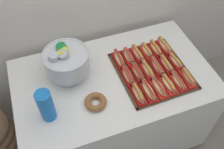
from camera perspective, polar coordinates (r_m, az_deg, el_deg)
ground_plane at (r=2.46m, az=0.33°, el=-12.32°), size 10.00×10.00×0.00m
buffet_table at (r=2.10m, az=0.39°, el=-7.08°), size 1.40×0.83×0.80m
serving_tray at (r=1.84m, az=8.94°, el=0.78°), size 0.49×0.53×0.01m
hot_dog_0 at (r=1.67m, az=5.89°, el=-4.30°), size 0.06×0.17×0.06m
hot_dog_1 at (r=1.69m, az=8.18°, el=-3.58°), size 0.07×0.18×0.06m
hot_dog_2 at (r=1.72m, az=10.42°, el=-2.80°), size 0.07×0.18×0.06m
hot_dog_3 at (r=1.75m, az=12.57°, el=-2.11°), size 0.08×0.17×0.06m
hot_dog_4 at (r=1.78m, az=14.64°, el=-1.41°), size 0.07×0.17×0.06m
hot_dog_5 at (r=1.81m, az=16.67°, el=-0.66°), size 0.06×0.16×0.06m
hot_dog_6 at (r=1.76m, az=3.63°, el=-0.27°), size 0.07×0.17×0.06m
hot_dog_7 at (r=1.78m, az=5.84°, el=0.41°), size 0.06×0.17×0.06m
hot_dog_8 at (r=1.81m, az=8.00°, el=1.05°), size 0.06×0.18×0.06m
hot_dog_9 at (r=1.83m, az=10.11°, el=1.76°), size 0.06×0.18×0.06m
hot_dog_10 at (r=1.87m, az=12.12°, el=2.29°), size 0.06×0.18×0.06m
hot_dog_11 at (r=1.90m, az=14.08°, el=2.88°), size 0.07×0.17×0.06m
hot_dog_12 at (r=1.85m, az=1.61°, el=3.47°), size 0.06×0.18×0.06m
hot_dog_13 at (r=1.88m, az=3.74°, el=4.06°), size 0.07×0.17×0.06m
hot_dog_14 at (r=1.90m, az=5.82°, el=4.63°), size 0.07×0.17×0.06m
hot_dog_15 at (r=1.93m, az=7.85°, el=5.21°), size 0.07×0.16×0.06m
hot_dog_16 at (r=1.96m, az=9.81°, el=5.68°), size 0.07×0.17×0.06m
hot_dog_17 at (r=1.99m, az=11.73°, el=6.24°), size 0.08×0.19×0.06m
punch_bowl at (r=1.71m, az=-10.22°, el=2.93°), size 0.31×0.31×0.27m
cup_stack at (r=1.56m, az=-14.55°, el=-6.77°), size 0.09×0.09×0.23m
donut at (r=1.64m, az=-3.70°, el=-6.14°), size 0.15×0.15×0.04m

